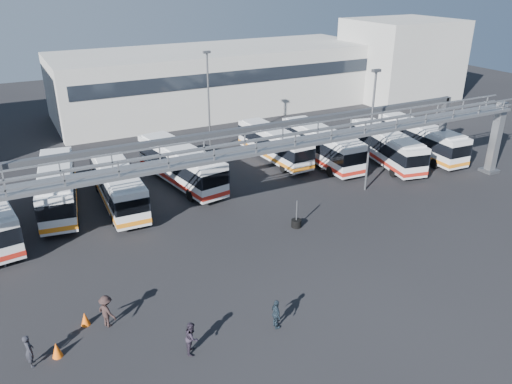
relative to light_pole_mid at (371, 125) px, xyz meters
name	(u,v)px	position (x,y,z in m)	size (l,w,h in m)	color
ground	(286,263)	(-12.00, -7.00, -5.73)	(140.00, 140.00, 0.00)	black
gantry	(245,155)	(-12.00, -1.13, -0.22)	(51.40, 5.15, 7.10)	gray
warehouse	(218,79)	(0.00, 31.00, -1.73)	(42.00, 14.00, 8.00)	#9E9E99
building_right	(401,59)	(26.00, 25.00, -0.23)	(14.00, 12.00, 11.00)	#B2B2AD
light_pole_mid	(371,125)	(0.00, 0.00, 0.00)	(0.70, 0.35, 10.21)	#4C4F54
light_pole_back	(209,98)	(-8.00, 15.00, 0.00)	(0.70, 0.35, 10.21)	#4C4F54
bus_2	(57,186)	(-23.62, 8.34, -3.86)	(4.14, 11.34, 3.37)	silver
bus_3	(117,184)	(-19.35, 6.76, -3.90)	(2.87, 10.95, 3.30)	silver
bus_4	(181,164)	(-13.48, 8.51, -3.82)	(4.43, 11.60, 3.44)	silver
bus_6	(274,143)	(-3.30, 10.04, -4.00)	(2.93, 10.38, 3.12)	silver
bus_7	(321,144)	(0.36, 7.33, -3.86)	(2.92, 11.21, 3.38)	silver
bus_8	(386,146)	(5.85, 4.26, -3.95)	(4.45, 10.86, 3.22)	silver
bus_9	(421,139)	(10.35, 4.36, -3.91)	(3.06, 10.90, 3.28)	silver
pedestrian_a	(29,351)	(-27.34, -9.15, -4.86)	(0.63, 0.42, 1.73)	black
pedestrian_b	(192,337)	(-20.23, -11.82, -4.86)	(0.84, 0.66, 1.73)	#251E2A
pedestrian_c	(107,311)	(-23.47, -7.90, -4.81)	(1.19, 0.68, 1.84)	black
pedestrian_d	(276,314)	(-15.69, -12.14, -4.88)	(0.99, 0.41, 1.69)	#1B2731
cone_left	(57,350)	(-26.18, -9.10, -5.33)	(0.50, 0.50, 0.80)	#F55D0D
cone_right	(85,319)	(-24.53, -7.29, -5.34)	(0.49, 0.49, 0.78)	#F55D0D
tire_stack	(296,223)	(-8.80, -3.04, -5.37)	(0.74, 0.74, 2.12)	black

